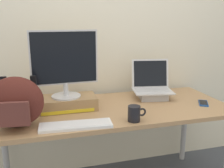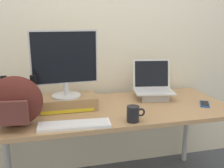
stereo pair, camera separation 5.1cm
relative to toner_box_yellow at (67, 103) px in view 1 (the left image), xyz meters
The scene contains 10 objects.
back_wall 0.74m from the toner_box_yellow, 51.27° to the left, with size 7.00×0.10×2.60m, color silver.
desk 0.36m from the toner_box_yellow, 10.02° to the right, with size 1.77×0.74×0.74m.
toner_box_yellow is the anchor object (origin of this frame).
desktop_monitor 0.29m from the toner_box_yellow, 86.27° to the right, with size 0.47×0.21×0.48m.
open_laptop 0.72m from the toner_box_yellow, ahead, with size 0.35×0.30×0.31m.
external_keyboard 0.35m from the toner_box_yellow, 86.36° to the right, with size 0.45×0.16×0.02m.
messenger_backpack 0.42m from the toner_box_yellow, 143.14° to the right, with size 0.36×0.30×0.31m.
coffee_mug 0.53m from the toner_box_yellow, 41.54° to the right, with size 0.12×0.08×0.10m.
cell_phone 1.05m from the toner_box_yellow, ahead, with size 0.13×0.16×0.01m.
plush_toy 0.52m from the toner_box_yellow, 156.14° to the left, with size 0.10×0.10×0.10m.
Camera 1 is at (-0.48, -1.73, 1.37)m, focal length 40.67 mm.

